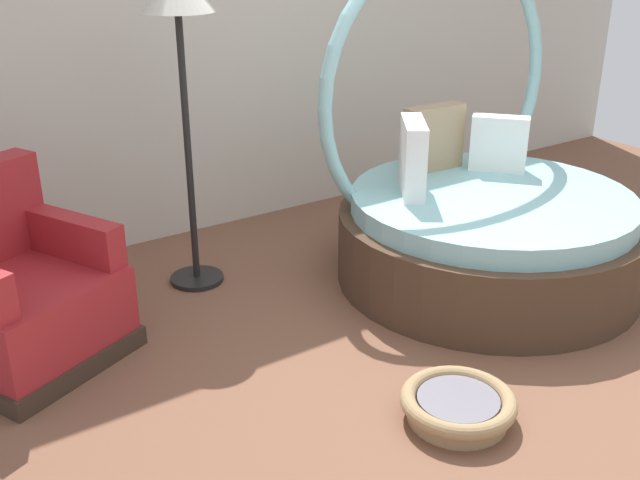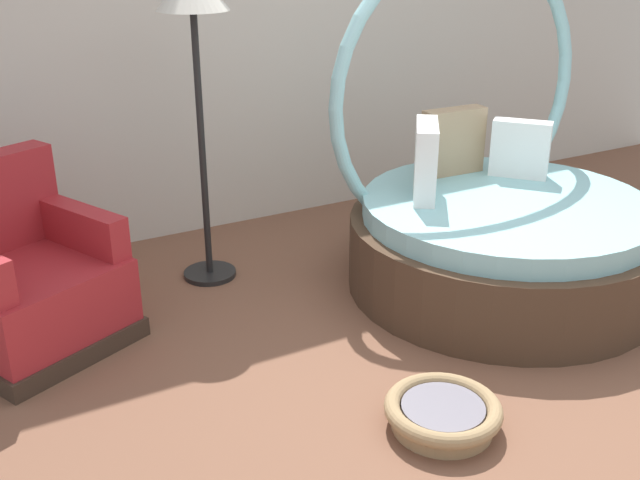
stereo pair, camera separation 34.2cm
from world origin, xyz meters
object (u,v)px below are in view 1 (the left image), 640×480
at_px(round_daybed, 481,217).
at_px(red_armchair, 16,296).
at_px(pet_basket, 458,405).
at_px(floor_lamp, 179,21).

bearing_deg(round_daybed, red_armchair, 166.29).
bearing_deg(round_daybed, pet_basket, -138.50).
distance_m(pet_basket, floor_lamp, 2.42).
xyz_separation_m(pet_basket, floor_lamp, (-0.33, 1.90, 1.46)).
height_order(pet_basket, floor_lamp, floor_lamp).
relative_size(round_daybed, pet_basket, 3.85).
distance_m(round_daybed, red_armchair, 2.63).
bearing_deg(floor_lamp, red_armchair, -165.82).
distance_m(red_armchair, floor_lamp, 1.64).
bearing_deg(pet_basket, round_daybed, 41.50).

